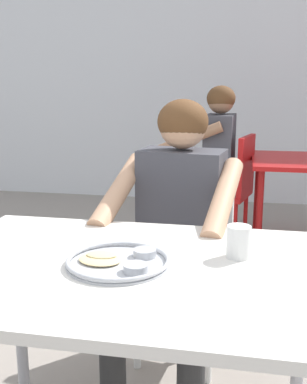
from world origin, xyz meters
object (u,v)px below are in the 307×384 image
object	(u,v)px
chair_red_left	(230,185)
table_foreground	(129,290)
thali_tray	(119,260)
diner_foreground	(175,219)
patron_background	(207,153)
drinking_cup	(239,241)
chair_foreground	(187,252)

from	to	relation	value
chair_red_left	table_foreground	bearing A→B (deg)	-95.52
thali_tray	chair_red_left	distance (m)	2.29
diner_foreground	patron_background	xyz separation A→B (m)	(-0.00, 1.65, 0.03)
table_foreground	chair_red_left	xyz separation A→B (m)	(0.22, 2.26, -0.17)
thali_tray	patron_background	distance (m)	2.26
diner_foreground	table_foreground	bearing A→B (deg)	-94.34
thali_tray	drinking_cup	world-z (taller)	drinking_cup
thali_tray	patron_background	xyz separation A→B (m)	(0.07, 2.26, -0.02)
diner_foreground	thali_tray	bearing A→B (deg)	-96.76
table_foreground	thali_tray	world-z (taller)	thali_tray
thali_tray	chair_red_left	xyz separation A→B (m)	(0.24, 2.26, -0.26)
table_foreground	drinking_cup	world-z (taller)	drinking_cup
table_foreground	chair_foreground	bearing A→B (deg)	85.21
diner_foreground	chair_red_left	xyz separation A→B (m)	(0.17, 1.66, -0.21)
chair_red_left	drinking_cup	bearing A→B (deg)	-87.86
chair_foreground	diner_foreground	size ratio (longest dim) A/B	0.71
table_foreground	patron_background	bearing A→B (deg)	88.96
table_foreground	chair_foreground	world-z (taller)	chair_foreground
drinking_cup	chair_red_left	bearing A→B (deg)	92.14
diner_foreground	patron_background	world-z (taller)	patron_background
chair_red_left	diner_foreground	bearing A→B (deg)	-95.94
chair_red_left	patron_background	xyz separation A→B (m)	(-0.18, -0.00, 0.23)
thali_tray	diner_foreground	bearing A→B (deg)	83.24
chair_foreground	patron_background	xyz separation A→B (m)	(-0.03, 1.44, 0.25)
chair_foreground	drinking_cup	bearing A→B (deg)	-71.96
chair_red_left	patron_background	size ratio (longest dim) A/B	0.71
chair_foreground	chair_red_left	size ratio (longest dim) A/B	0.96
drinking_cup	chair_red_left	xyz separation A→B (m)	(-0.08, 2.15, -0.30)
thali_tray	drinking_cup	size ratio (longest dim) A/B	3.06
drinking_cup	patron_background	xyz separation A→B (m)	(-0.26, 2.14, -0.06)
thali_tray	patron_background	world-z (taller)	patron_background
thali_tray	chair_foreground	xyz separation A→B (m)	(0.09, 0.82, -0.27)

